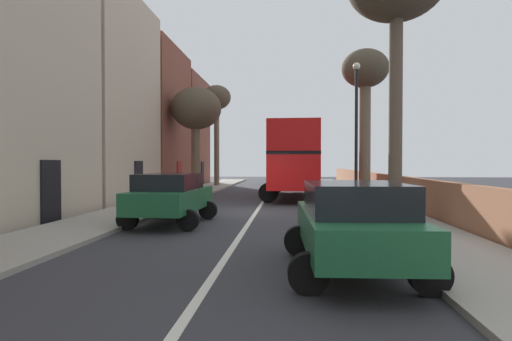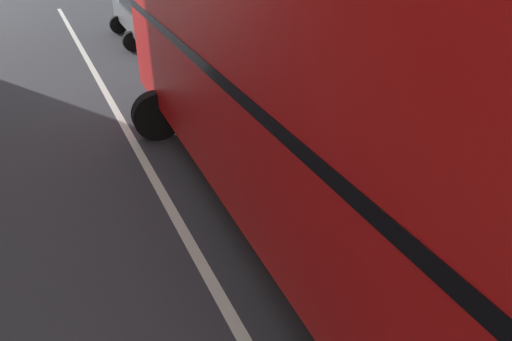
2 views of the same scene
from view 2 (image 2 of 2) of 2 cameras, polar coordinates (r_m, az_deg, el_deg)
double_decker_bus at (r=6.42m, az=5.24°, el=12.32°), size 3.80×10.68×4.06m
parked_car_grey_right_1 at (r=17.99m, az=-12.94°, el=18.33°), size 2.54×4.49×1.75m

